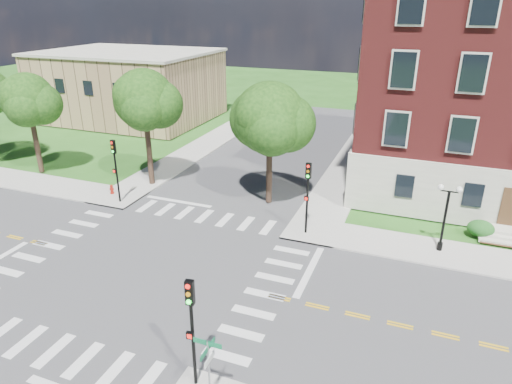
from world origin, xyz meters
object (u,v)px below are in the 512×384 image
(traffic_signal_ne, at_px, (308,189))
(traffic_signal_se, at_px, (192,320))
(twin_lamp_west, at_px, (445,214))
(street_sign_pole, at_px, (209,361))
(fire_hydrant, at_px, (112,189))
(traffic_signal_nw, at_px, (115,163))

(traffic_signal_ne, bearing_deg, traffic_signal_se, -92.85)
(traffic_signal_se, bearing_deg, twin_lamp_west, 58.77)
(street_sign_pole, xyz_separation_m, fire_hydrant, (-16.33, 15.58, -1.84))
(traffic_signal_se, distance_m, twin_lamp_west, 17.16)
(traffic_signal_nw, distance_m, street_sign_pole, 20.77)
(traffic_signal_nw, height_order, fire_hydrant, traffic_signal_nw)
(traffic_signal_se, height_order, fire_hydrant, traffic_signal_se)
(traffic_signal_ne, height_order, street_sign_pole, traffic_signal_ne)
(traffic_signal_se, distance_m, street_sign_pole, 1.61)
(traffic_signal_se, height_order, street_sign_pole, traffic_signal_se)
(traffic_signal_se, relative_size, fire_hydrant, 6.40)
(traffic_signal_se, height_order, traffic_signal_ne, same)
(twin_lamp_west, distance_m, street_sign_pole, 17.35)
(street_sign_pole, height_order, fire_hydrant, street_sign_pole)
(fire_hydrant, bearing_deg, traffic_signal_ne, -3.05)
(traffic_signal_ne, bearing_deg, street_sign_pole, -88.50)
(traffic_signal_ne, relative_size, twin_lamp_west, 1.13)
(traffic_signal_se, bearing_deg, fire_hydrant, 135.94)
(traffic_signal_se, bearing_deg, traffic_signal_nw, 135.08)
(traffic_signal_nw, bearing_deg, street_sign_pole, -44.43)
(traffic_signal_ne, xyz_separation_m, street_sign_pole, (0.39, -14.73, -0.88))
(traffic_signal_se, height_order, twin_lamp_west, traffic_signal_se)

